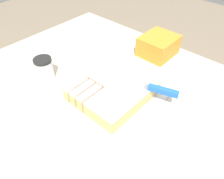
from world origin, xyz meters
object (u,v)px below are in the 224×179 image
Objects in this scene: coffee_cup at (44,69)px; storage_box at (158,46)px; cake_board at (112,96)px; cake at (114,89)px; knife at (155,89)px.

coffee_cup reaches higher than storage_box.
cake_board is 0.04m from cake.
cake reaches higher than cake_board.
cake is (0.01, 0.01, 0.03)m from cake_board.
coffee_cup is at bearing -159.01° from cake.
coffee_cup is (-0.46, -0.19, -0.02)m from knife.
cake_board is 0.19m from knife.
storage_box reaches higher than knife.
coffee_cup is at bearing -159.65° from cake_board.
cake_board is 1.18× the size of knife.
cake_board is 1.29× the size of cake.
cake is 0.17m from knife.
coffee_cup is at bearing -117.14° from storage_box.
cake_board is at bearing -131.21° from cake.
cake_board is 0.41m from storage_box.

